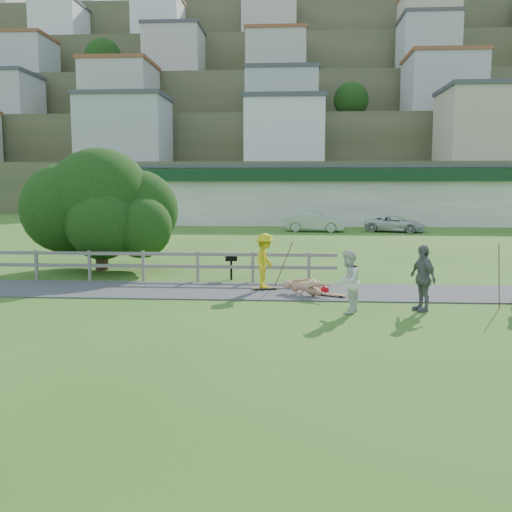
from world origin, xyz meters
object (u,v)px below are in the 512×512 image
at_px(skater_fallen, 306,287).
at_px(spectator_a, 348,282).
at_px(tree, 101,224).
at_px(skater_rider, 265,264).
at_px(bbq, 231,267).
at_px(spectator_b, 423,278).
at_px(car_silver, 314,222).
at_px(car_white, 395,224).

height_order(skater_fallen, spectator_a, spectator_a).
bearing_deg(tree, skater_fallen, -31.15).
relative_size(skater_rider, skater_fallen, 1.09).
bearing_deg(skater_fallen, bbq, 76.33).
relative_size(skater_fallen, spectator_b, 0.89).
distance_m(spectator_b, car_silver, 26.20).
xyz_separation_m(car_white, bbq, (-9.71, -21.41, -0.14)).
xyz_separation_m(skater_rider, car_white, (8.37, 23.49, -0.30)).
height_order(skater_rider, car_white, skater_rider).
distance_m(skater_fallen, car_silver, 24.34).
distance_m(car_silver, car_white, 5.88).
xyz_separation_m(spectator_b, car_silver, (-2.03, 26.13, -0.21)).
bearing_deg(skater_fallen, car_white, 18.18).
xyz_separation_m(spectator_a, tree, (-9.31, 7.21, 1.04)).
xyz_separation_m(skater_rider, tree, (-6.89, 4.08, 1.00)).
bearing_deg(car_silver, skater_rider, 179.90).
height_order(skater_fallen, car_white, car_white).
distance_m(skater_rider, skater_fallen, 1.73).
bearing_deg(car_silver, skater_fallen, -176.73).
height_order(skater_rider, spectator_b, spectator_b).
bearing_deg(car_silver, car_white, -83.28).
xyz_separation_m(skater_fallen, spectator_b, (3.17, -1.81, 0.63)).
bearing_deg(tree, spectator_b, -30.76).
bearing_deg(car_white, spectator_a, -173.48).
distance_m(skater_fallen, bbq, 4.02).
bearing_deg(tree, spectator_a, -37.76).
bearing_deg(skater_fallen, skater_rider, 90.64).
xyz_separation_m(car_white, tree, (-15.26, -19.41, 1.30)).
relative_size(skater_rider, tree, 0.26).
distance_m(skater_rider, bbq, 2.52).
distance_m(spectator_a, spectator_b, 2.14).
distance_m(car_silver, bbq, 21.68).
relative_size(spectator_a, spectator_b, 0.94).
xyz_separation_m(spectator_b, car_white, (3.85, 26.20, -0.32)).
xyz_separation_m(skater_fallen, car_white, (7.02, 24.39, 0.30)).
height_order(car_white, bbq, car_white).
bearing_deg(skater_fallen, spectator_a, -120.08).
bearing_deg(car_white, skater_rider, 179.50).
bearing_deg(tree, skater_rider, -30.66).
relative_size(skater_fallen, car_white, 0.38).
relative_size(skater_fallen, car_silver, 0.38).
height_order(tree, bbq, tree).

